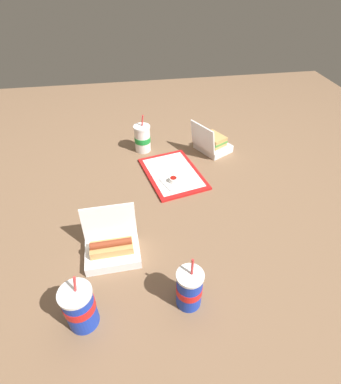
{
  "coord_description": "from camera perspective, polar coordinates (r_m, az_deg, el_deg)",
  "views": [
    {
      "loc": [
        -0.99,
        0.18,
        0.93
      ],
      "look_at": [
        0.03,
        0.01,
        0.05
      ],
      "focal_mm": 28.0,
      "sensor_mm": 36.0,
      "label": 1
    }
  ],
  "objects": [
    {
      "name": "ground_plane",
      "position": [
        1.37,
        0.62,
        -2.48
      ],
      "size": [
        3.2,
        3.2,
        0.0
      ],
      "primitive_type": "plane",
      "color": "brown"
    },
    {
      "name": "food_tray",
      "position": [
        1.54,
        0.44,
        3.55
      ],
      "size": [
        0.42,
        0.33,
        0.01
      ],
      "color": "red",
      "rests_on": "ground_plane"
    },
    {
      "name": "ketchup_cup",
      "position": [
        1.47,
        0.55,
        2.38
      ],
      "size": [
        0.04,
        0.04,
        0.02
      ],
      "color": "white",
      "rests_on": "food_tray"
    },
    {
      "name": "napkin_stack",
      "position": [
        1.51,
        2.78,
        3.04
      ],
      "size": [
        0.12,
        0.12,
        0.0
      ],
      "primitive_type": "cube",
      "rotation": [
        0.0,
        0.0,
        0.25
      ],
      "color": "white",
      "rests_on": "food_tray"
    },
    {
      "name": "plastic_fork",
      "position": [
        1.46,
        -0.92,
        1.41
      ],
      "size": [
        0.11,
        0.05,
        0.0
      ],
      "primitive_type": "cube",
      "rotation": [
        0.0,
        0.0,
        0.4
      ],
      "color": "white",
      "rests_on": "food_tray"
    },
    {
      "name": "clamshell_hotdog_right",
      "position": [
        1.16,
        -11.06,
        -10.44
      ],
      "size": [
        0.17,
        0.21,
        0.18
      ],
      "color": "white",
      "rests_on": "ground_plane"
    },
    {
      "name": "clamshell_sandwich_back",
      "position": [
        1.73,
        7.95,
        9.14
      ],
      "size": [
        0.24,
        0.24,
        0.19
      ],
      "color": "white",
      "rests_on": "ground_plane"
    },
    {
      "name": "soda_cup_center",
      "position": [
        1.71,
        -5.36,
        10.13
      ],
      "size": [
        0.09,
        0.09,
        0.21
      ],
      "color": "white",
      "rests_on": "ground_plane"
    },
    {
      "name": "soda_cup_right",
      "position": [
        1.0,
        3.6,
        -17.9
      ],
      "size": [
        0.09,
        0.09,
        0.21
      ],
      "color": "#1938B7",
      "rests_on": "ground_plane"
    },
    {
      "name": "soda_cup_left",
      "position": [
        1.0,
        -16.91,
        -20.2
      ],
      "size": [
        0.1,
        0.1,
        0.22
      ],
      "color": "#1938B7",
      "rests_on": "ground_plane"
    }
  ]
}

